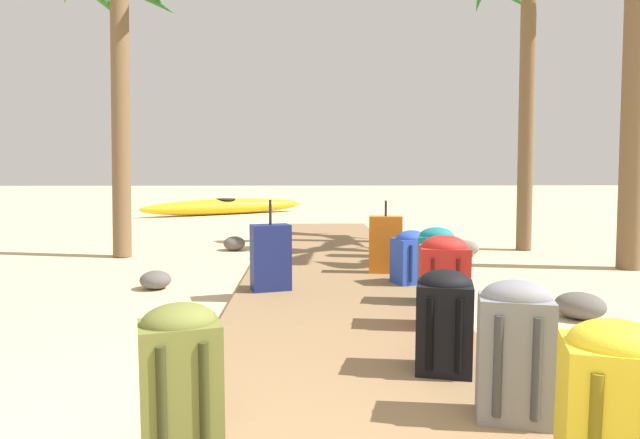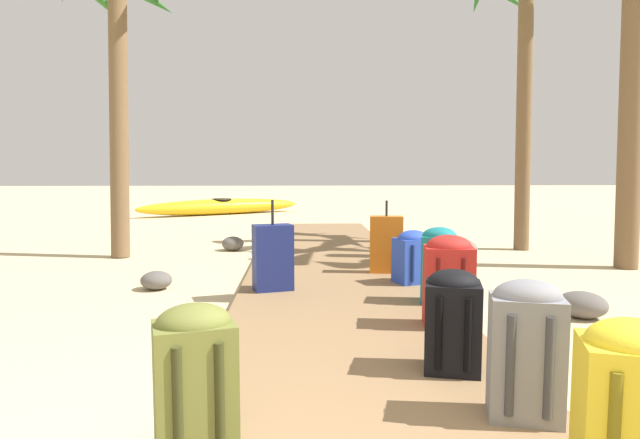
{
  "view_description": "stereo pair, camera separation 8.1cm",
  "coord_description": "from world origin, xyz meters",
  "px_view_note": "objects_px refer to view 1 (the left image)",
  "views": [
    {
      "loc": [
        -0.23,
        -0.91,
        1.12
      ],
      "look_at": [
        -0.09,
        5.12,
        0.55
      ],
      "focal_mm": 30.79,
      "sensor_mm": 36.0,
      "label": 1
    },
    {
      "loc": [
        -0.31,
        -0.91,
        1.12
      ],
      "look_at": [
        -0.09,
        5.12,
        0.55
      ],
      "focal_mm": 30.79,
      "sensor_mm": 36.0,
      "label": 2
    }
  ],
  "objects_px": {
    "backpack_grey": "(514,347)",
    "backpack_olive": "(180,372)",
    "backpack_blue": "(411,255)",
    "backpack_red": "(444,279)",
    "backpack_black": "(444,318)",
    "backpack_yellow": "(614,409)",
    "suitcase_navy": "(271,257)",
    "kayak": "(226,207)",
    "suitcase_orange": "(385,244)",
    "backpack_teal": "(436,263)"
  },
  "relations": [
    {
      "from": "backpack_teal",
      "to": "kayak",
      "type": "bearing_deg",
      "value": 108.03
    },
    {
      "from": "suitcase_navy",
      "to": "backpack_olive",
      "type": "height_order",
      "value": "suitcase_navy"
    },
    {
      "from": "suitcase_orange",
      "to": "kayak",
      "type": "bearing_deg",
      "value": 109.21
    },
    {
      "from": "backpack_grey",
      "to": "suitcase_orange",
      "type": "xyz_separation_m",
      "value": [
        -0.07,
        3.2,
        -0.02
      ]
    },
    {
      "from": "backpack_red",
      "to": "suitcase_navy",
      "type": "relative_size",
      "value": 0.78
    },
    {
      "from": "backpack_red",
      "to": "backpack_blue",
      "type": "relative_size",
      "value": 1.26
    },
    {
      "from": "backpack_red",
      "to": "suitcase_orange",
      "type": "distance_m",
      "value": 1.87
    },
    {
      "from": "backpack_olive",
      "to": "backpack_grey",
      "type": "bearing_deg",
      "value": 8.55
    },
    {
      "from": "backpack_black",
      "to": "backpack_yellow",
      "type": "bearing_deg",
      "value": -78.28
    },
    {
      "from": "backpack_black",
      "to": "backpack_yellow",
      "type": "xyz_separation_m",
      "value": [
        0.23,
        -1.13,
        0.03
      ]
    },
    {
      "from": "backpack_teal",
      "to": "backpack_olive",
      "type": "height_order",
      "value": "backpack_teal"
    },
    {
      "from": "backpack_red",
      "to": "kayak",
      "type": "bearing_deg",
      "value": 106.37
    },
    {
      "from": "backpack_red",
      "to": "suitcase_orange",
      "type": "height_order",
      "value": "suitcase_orange"
    },
    {
      "from": "suitcase_navy",
      "to": "backpack_blue",
      "type": "relative_size",
      "value": 1.61
    },
    {
      "from": "backpack_teal",
      "to": "backpack_red",
      "type": "bearing_deg",
      "value": -98.94
    },
    {
      "from": "backpack_grey",
      "to": "backpack_black",
      "type": "xyz_separation_m",
      "value": [
        -0.15,
        0.55,
        -0.03
      ]
    },
    {
      "from": "suitcase_navy",
      "to": "backpack_black",
      "type": "relative_size",
      "value": 1.47
    },
    {
      "from": "suitcase_orange",
      "to": "backpack_yellow",
      "type": "relative_size",
      "value": 1.23
    },
    {
      "from": "suitcase_navy",
      "to": "backpack_yellow",
      "type": "relative_size",
      "value": 1.32
    },
    {
      "from": "backpack_blue",
      "to": "kayak",
      "type": "height_order",
      "value": "backpack_blue"
    },
    {
      "from": "backpack_yellow",
      "to": "kayak",
      "type": "distance_m",
      "value": 12.03
    },
    {
      "from": "backpack_red",
      "to": "backpack_yellow",
      "type": "xyz_separation_m",
      "value": [
        0.04,
        -1.92,
        -0.01
      ]
    },
    {
      "from": "backpack_grey",
      "to": "backpack_black",
      "type": "distance_m",
      "value": 0.57
    },
    {
      "from": "backpack_black",
      "to": "kayak",
      "type": "relative_size",
      "value": 0.14
    },
    {
      "from": "kayak",
      "to": "backpack_grey",
      "type": "bearing_deg",
      "value": -75.73
    },
    {
      "from": "backpack_olive",
      "to": "kayak",
      "type": "bearing_deg",
      "value": 97.58
    },
    {
      "from": "backpack_grey",
      "to": "backpack_black",
      "type": "height_order",
      "value": "backpack_grey"
    },
    {
      "from": "backpack_red",
      "to": "backpack_blue",
      "type": "distance_m",
      "value": 1.37
    },
    {
      "from": "suitcase_orange",
      "to": "backpack_olive",
      "type": "bearing_deg",
      "value": -110.1
    },
    {
      "from": "backpack_red",
      "to": "backpack_yellow",
      "type": "height_order",
      "value": "backpack_red"
    },
    {
      "from": "backpack_red",
      "to": "backpack_olive",
      "type": "xyz_separation_m",
      "value": [
        -1.36,
        -1.54,
        -0.03
      ]
    },
    {
      "from": "kayak",
      "to": "backpack_black",
      "type": "bearing_deg",
      "value": -75.79
    },
    {
      "from": "suitcase_orange",
      "to": "backpack_black",
      "type": "relative_size",
      "value": 1.37
    },
    {
      "from": "backpack_red",
      "to": "backpack_black",
      "type": "bearing_deg",
      "value": -103.77
    },
    {
      "from": "suitcase_navy",
      "to": "backpack_black",
      "type": "xyz_separation_m",
      "value": [
        1.01,
        -1.9,
        -0.01
      ]
    },
    {
      "from": "backpack_black",
      "to": "backpack_blue",
      "type": "height_order",
      "value": "backpack_black"
    },
    {
      "from": "backpack_red",
      "to": "backpack_black",
      "type": "height_order",
      "value": "backpack_red"
    },
    {
      "from": "suitcase_orange",
      "to": "backpack_teal",
      "type": "bearing_deg",
      "value": -79.95
    },
    {
      "from": "suitcase_navy",
      "to": "backpack_black",
      "type": "bearing_deg",
      "value": -62.04
    },
    {
      "from": "backpack_grey",
      "to": "backpack_olive",
      "type": "bearing_deg",
      "value": -171.45
    },
    {
      "from": "suitcase_navy",
      "to": "backpack_black",
      "type": "height_order",
      "value": "suitcase_navy"
    },
    {
      "from": "backpack_black",
      "to": "kayak",
      "type": "height_order",
      "value": "backpack_black"
    },
    {
      "from": "backpack_blue",
      "to": "backpack_yellow",
      "type": "xyz_separation_m",
      "value": [
        -0.01,
        -3.29,
        0.05
      ]
    },
    {
      "from": "backpack_grey",
      "to": "suitcase_orange",
      "type": "bearing_deg",
      "value": 91.29
    },
    {
      "from": "backpack_teal",
      "to": "backpack_olive",
      "type": "relative_size",
      "value": 1.07
    },
    {
      "from": "backpack_grey",
      "to": "backpack_teal",
      "type": "distance_m",
      "value": 1.99
    },
    {
      "from": "backpack_black",
      "to": "backpack_olive",
      "type": "height_order",
      "value": "backpack_olive"
    },
    {
      "from": "backpack_teal",
      "to": "backpack_yellow",
      "type": "height_order",
      "value": "backpack_teal"
    },
    {
      "from": "suitcase_navy",
      "to": "backpack_teal",
      "type": "height_order",
      "value": "suitcase_navy"
    },
    {
      "from": "backpack_blue",
      "to": "backpack_grey",
      "type": "bearing_deg",
      "value": -91.95
    }
  ]
}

